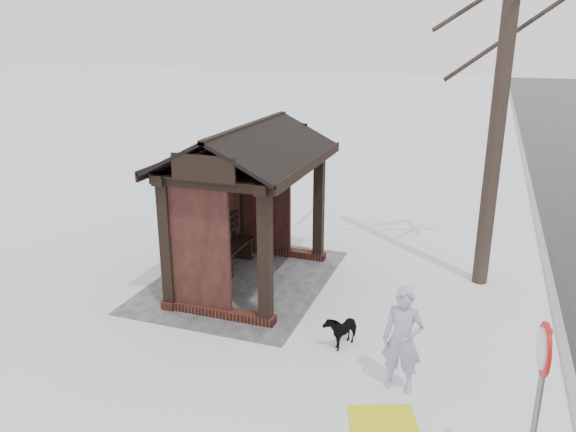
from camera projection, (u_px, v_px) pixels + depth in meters
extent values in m
plane|color=white|center=(252.00, 282.00, 10.98)|extent=(120.00, 120.00, 0.00)
cube|color=gray|center=(559.00, 328.00, 9.23)|extent=(120.00, 0.15, 0.06)
cube|color=gray|center=(243.00, 280.00, 11.05)|extent=(4.20, 3.20, 0.02)
cube|color=#3B1C15|center=(210.00, 272.00, 11.25)|extent=(3.30, 0.22, 0.16)
cube|color=#3B1C15|center=(279.00, 251.00, 12.30)|extent=(0.22, 2.10, 0.16)
cube|color=#3B1C15|center=(217.00, 312.00, 9.62)|extent=(0.22, 2.10, 0.16)
cube|color=black|center=(319.00, 209.00, 11.69)|extent=(0.20, 0.20, 2.30)
cube|color=black|center=(265.00, 261.00, 9.00)|extent=(0.20, 0.20, 2.30)
cube|color=black|center=(240.00, 201.00, 12.26)|extent=(0.20, 0.20, 2.30)
cube|color=black|center=(167.00, 247.00, 9.57)|extent=(0.20, 0.20, 2.30)
cube|color=black|center=(208.00, 217.00, 10.89)|extent=(2.80, 0.08, 2.14)
cube|color=black|center=(265.00, 200.00, 12.05)|extent=(0.08, 1.17, 2.14)
cube|color=black|center=(198.00, 247.00, 9.36)|extent=(0.08, 1.17, 2.14)
cube|color=black|center=(296.00, 167.00, 9.97)|extent=(3.40, 0.20, 0.18)
cube|color=black|center=(205.00, 160.00, 10.54)|extent=(3.40, 0.20, 0.18)
cylinder|color=black|center=(505.00, 55.00, 9.67)|extent=(0.29, 0.29, 8.55)
imported|color=#A59DB8|center=(403.00, 340.00, 7.45)|extent=(0.40, 0.57, 1.50)
imported|color=black|center=(341.00, 329.00, 8.69)|extent=(0.69, 0.49, 0.54)
cylinder|color=gray|center=(535.00, 420.00, 5.51)|extent=(0.06, 0.06, 2.01)
cylinder|color=#B80F0D|center=(544.00, 349.00, 5.28)|extent=(0.53, 0.08, 0.52)
cylinder|color=white|center=(542.00, 349.00, 5.28)|extent=(0.40, 0.07, 0.40)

